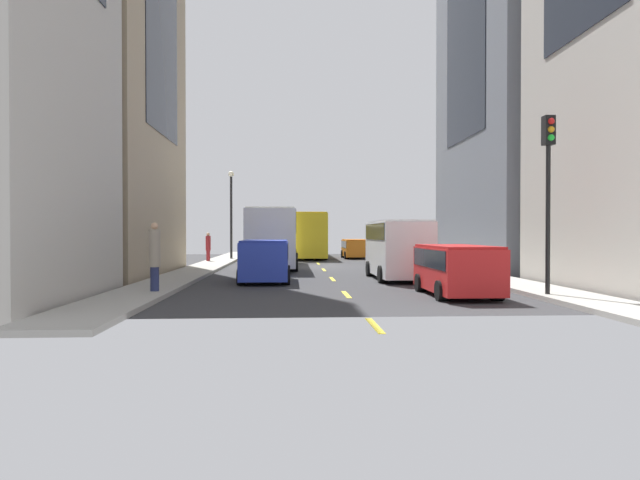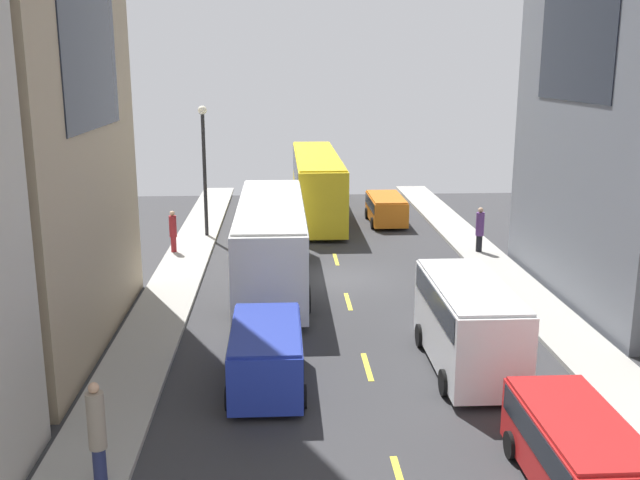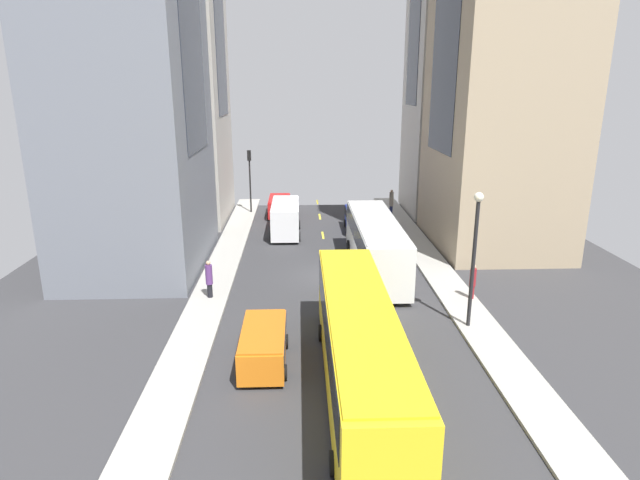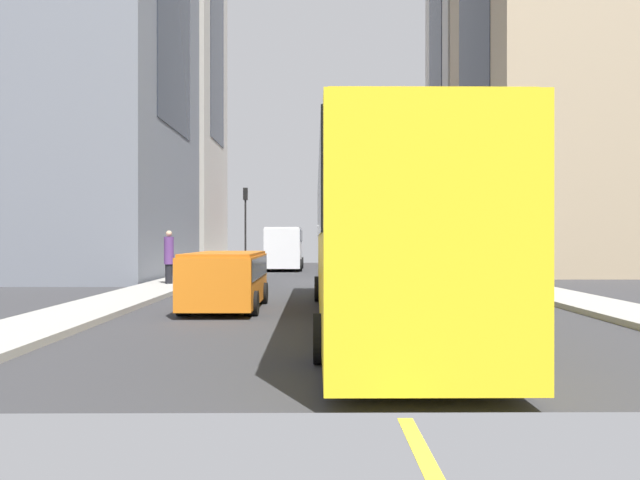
% 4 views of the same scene
% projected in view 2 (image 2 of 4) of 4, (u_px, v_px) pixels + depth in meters
% --- Properties ---
extents(ground_plane, '(39.55, 39.55, 0.00)m').
position_uv_depth(ground_plane, '(341.00, 279.00, 29.98)').
color(ground_plane, '#333335').
extents(sidewalk_west, '(2.04, 44.00, 0.15)m').
position_uv_depth(sidewalk_west, '(176.00, 279.00, 29.60)').
color(sidewalk_west, '#9E9B93').
rests_on(sidewalk_west, ground).
extents(sidewalk_east, '(2.04, 44.00, 0.15)m').
position_uv_depth(sidewalk_east, '(503.00, 274.00, 30.32)').
color(sidewalk_east, '#9E9B93').
rests_on(sidewalk_east, ground).
extents(lane_stripe_2, '(0.16, 2.00, 0.01)m').
position_uv_depth(lane_stripe_2, '(367.00, 367.00, 21.24)').
color(lane_stripe_2, yellow).
rests_on(lane_stripe_2, ground).
extents(lane_stripe_3, '(0.16, 2.00, 0.01)m').
position_uv_depth(lane_stripe_3, '(348.00, 302.00, 27.06)').
color(lane_stripe_3, yellow).
rests_on(lane_stripe_3, ground).
extents(lane_stripe_4, '(0.16, 2.00, 0.01)m').
position_uv_depth(lane_stripe_4, '(336.00, 259.00, 32.88)').
color(lane_stripe_4, yellow).
rests_on(lane_stripe_4, ground).
extents(lane_stripe_5, '(0.16, 2.00, 0.01)m').
position_uv_depth(lane_stripe_5, '(327.00, 230.00, 38.71)').
color(lane_stripe_5, yellow).
rests_on(lane_stripe_5, ground).
extents(lane_stripe_6, '(0.16, 2.00, 0.01)m').
position_uv_depth(lane_stripe_6, '(321.00, 208.00, 44.53)').
color(lane_stripe_6, yellow).
rests_on(lane_stripe_6, ground).
extents(lane_stripe_7, '(0.16, 2.00, 0.01)m').
position_uv_depth(lane_stripe_7, '(316.00, 191.00, 50.35)').
color(lane_stripe_7, yellow).
rests_on(lane_stripe_7, ground).
extents(city_bus_white, '(2.80, 11.46, 3.35)m').
position_uv_depth(city_bus_white, '(271.00, 235.00, 28.77)').
color(city_bus_white, silver).
rests_on(city_bus_white, ground).
extents(streetcar_yellow, '(2.70, 14.06, 3.59)m').
position_uv_depth(streetcar_yellow, '(317.00, 179.00, 42.00)').
color(streetcar_yellow, yellow).
rests_on(streetcar_yellow, ground).
extents(delivery_van_white, '(2.25, 5.59, 2.58)m').
position_uv_depth(delivery_van_white, '(468.00, 319.00, 20.82)').
color(delivery_van_white, white).
rests_on(delivery_van_white, ground).
extents(car_blue_0, '(2.08, 4.19, 1.75)m').
position_uv_depth(car_blue_0, '(266.00, 352.00, 19.70)').
color(car_blue_0, '#2338AD').
rests_on(car_blue_0, ground).
extents(car_red_1, '(2.01, 4.26, 1.64)m').
position_uv_depth(car_red_1, '(577.00, 448.00, 14.90)').
color(car_red_1, red).
rests_on(car_red_1, ground).
extents(car_orange_2, '(1.99, 4.29, 1.54)m').
position_uv_depth(car_orange_2, '(386.00, 207.00, 40.14)').
color(car_orange_2, orange).
rests_on(car_orange_2, ground).
extents(pedestrian_walking_far, '(0.38, 0.38, 2.08)m').
position_uv_depth(pedestrian_walking_far, '(480.00, 228.00, 33.45)').
color(pedestrian_walking_far, black).
rests_on(pedestrian_walking_far, ground).
extents(pedestrian_waiting_curb, '(0.37, 0.37, 2.24)m').
position_uv_depth(pedestrian_waiting_curb, '(97.00, 430.00, 14.86)').
color(pedestrian_waiting_curb, navy).
rests_on(pedestrian_waiting_curb, ground).
extents(pedestrian_crossing_mid, '(0.34, 0.34, 1.93)m').
position_uv_depth(pedestrian_crossing_mid, '(173.00, 230.00, 33.42)').
color(pedestrian_crossing_mid, maroon).
rests_on(pedestrian_crossing_mid, ground).
extents(streetlamp_near, '(0.44, 0.44, 6.49)m').
position_uv_depth(streetlamp_near, '(204.00, 156.00, 35.99)').
color(streetlamp_near, black).
rests_on(streetlamp_near, ground).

